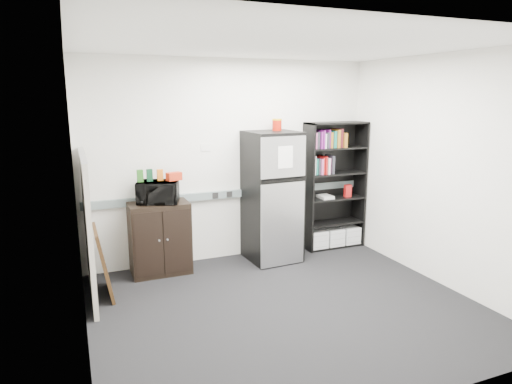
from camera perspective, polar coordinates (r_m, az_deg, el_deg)
floor at (r=5.05m, az=3.80°, el=-14.16°), size 4.00×4.00×0.00m
wall_back at (r=6.21m, az=-3.13°, el=3.90°), size 4.00×0.02×2.70m
wall_right at (r=5.78m, az=22.14°, el=2.40°), size 0.02×3.50×2.70m
wall_left at (r=4.16m, az=-21.55°, el=-1.04°), size 0.02×3.50×2.70m
ceiling at (r=4.56m, az=4.29°, el=17.94°), size 4.00×3.50×0.02m
electrical_raceway at (r=6.27m, az=-2.99°, el=-0.21°), size 3.92×0.05×0.10m
wall_note at (r=6.08m, az=-6.26°, el=5.56°), size 0.14×0.00×0.10m
bookshelf at (r=6.78m, az=9.74°, el=0.68°), size 0.90×0.34×1.85m
cubicle_partition at (r=5.34m, az=-20.26°, el=-4.13°), size 0.06×1.30×1.62m
cabinet at (r=5.92m, az=-11.93°, el=-5.63°), size 0.73×0.49×0.92m
microwave at (r=5.75m, az=-12.16°, el=-0.02°), size 0.58×0.47×0.27m
snack_box_a at (r=5.72m, az=-14.30°, el=1.97°), size 0.07×0.05×0.15m
snack_box_b at (r=5.73m, az=-13.16°, el=2.05°), size 0.07×0.05×0.15m
snack_box_c at (r=5.75m, az=-11.91°, el=2.10°), size 0.07×0.05×0.14m
snack_bag at (r=5.74m, az=-10.22°, el=1.94°), size 0.20×0.15×0.10m
refrigerator at (r=6.17m, az=2.06°, el=-0.60°), size 0.70×0.72×1.76m
coffee_can at (r=6.20m, az=2.64°, el=8.51°), size 0.13×0.13×0.18m
framed_poster at (r=5.44m, az=-18.53°, el=-8.28°), size 0.17×0.62×0.79m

